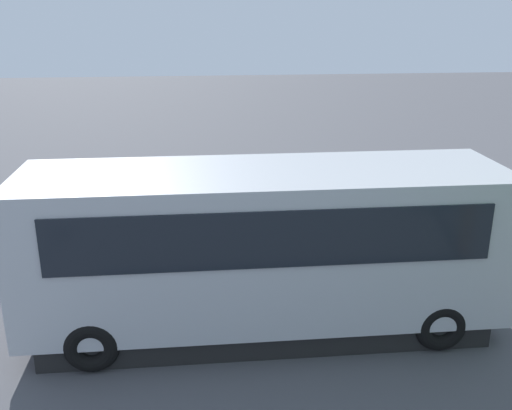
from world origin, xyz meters
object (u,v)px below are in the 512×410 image
tour_bus (264,252)px  spectator_far_right (182,231)px  spectator_far_left (357,227)px  parked_motorcycle_dark (167,272)px  spectator_centre (270,232)px  spectator_left (315,226)px  parked_motorcycle_silver (404,258)px  traffic_cone (281,202)px  stunt_motorcycle (240,184)px  spectator_right (232,226)px

tour_bus → spectator_far_right: size_ratio=5.28×
spectator_far_left → parked_motorcycle_dark: bearing=12.7°
spectator_centre → spectator_far_right: spectator_far_right is taller
spectator_centre → spectator_far_right: bearing=-7.7°
spectator_left → spectator_centre: size_ratio=1.05×
parked_motorcycle_silver → parked_motorcycle_dark: size_ratio=1.01×
spectator_far_right → parked_motorcycle_silver: bearing=170.2°
tour_bus → spectator_far_left: tour_bus is taller
spectator_far_right → traffic_cone: 4.97m
spectator_centre → spectator_far_right: (2.07, -0.28, 0.00)m
spectator_centre → stunt_motorcycle: bearing=-84.1°
tour_bus → parked_motorcycle_dark: 2.86m
spectator_right → parked_motorcycle_dark: 1.99m
spectator_far_left → spectator_far_right: size_ratio=0.97×
spectator_right → parked_motorcycle_dark: size_ratio=0.89×
spectator_left → parked_motorcycle_dark: size_ratio=0.89×
spectator_centre → parked_motorcycle_silver: spectator_centre is taller
parked_motorcycle_silver → parked_motorcycle_dark: (5.51, 0.19, 0.00)m
stunt_motorcycle → spectator_right: bearing=82.4°
parked_motorcycle_silver → spectator_centre: bearing=-11.2°
spectator_left → spectator_right: bearing=-6.5°
tour_bus → parked_motorcycle_silver: size_ratio=4.40×
parked_motorcycle_dark → traffic_cone: 6.00m
traffic_cone → tour_bus: bearing=78.7°
stunt_motorcycle → spectator_left: bearing=111.8°
spectator_centre → spectator_right: bearing=-20.8°
spectator_left → spectator_centre: (1.11, 0.11, -0.07)m
spectator_far_left → spectator_right: 3.07m
spectator_centre → parked_motorcycle_dark: bearing=18.7°
spectator_right → parked_motorcycle_dark: bearing=37.2°
spectator_left → spectator_far_right: spectator_left is taller
parked_motorcycle_silver → spectator_right: bearing=-13.4°
parked_motorcycle_dark → stunt_motorcycle: 5.16m
spectator_centre → parked_motorcycle_dark: size_ratio=0.84×
tour_bus → spectator_right: tour_bus is taller
parked_motorcycle_silver → spectator_left: bearing=-20.0°
spectator_far_right → traffic_cone: spectator_far_right is taller
tour_bus → traffic_cone: size_ratio=14.30×
tour_bus → spectator_centre: tour_bus is taller
parked_motorcycle_dark → tour_bus: bearing=138.3°
spectator_centre → stunt_motorcycle: size_ratio=0.86×
parked_motorcycle_silver → stunt_motorcycle: stunt_motorcycle is taller
spectator_far_left → spectator_far_right: bearing=-0.7°
spectator_right → parked_motorcycle_silver: 4.15m
spectator_far_left → spectator_left: spectator_left is taller
parked_motorcycle_silver → parked_motorcycle_dark: bearing=2.0°
spectator_right → spectator_far_right: 1.19m
spectator_right → traffic_cone: bearing=-114.8°
spectator_right → spectator_left: bearing=173.5°
parked_motorcycle_dark → spectator_far_left: bearing=-167.3°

